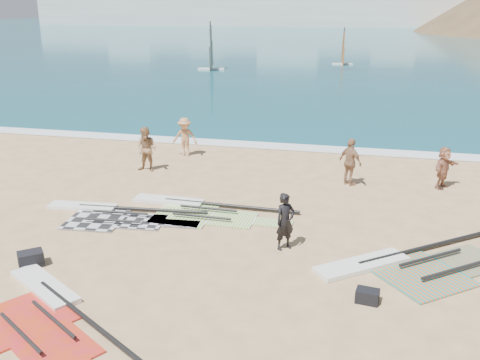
% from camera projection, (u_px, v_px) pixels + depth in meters
% --- Properties ---
extents(ground, '(300.00, 300.00, 0.00)m').
position_uv_depth(ground, '(219.00, 261.00, 14.43)').
color(ground, tan).
rests_on(ground, ground).
extents(sea, '(300.00, 240.00, 0.06)m').
position_uv_depth(sea, '(357.00, 30.00, 136.34)').
color(sea, '#0D4F5D').
rests_on(sea, ground).
extents(surf_line, '(300.00, 1.20, 0.04)m').
position_uv_depth(surf_line, '(287.00, 148.00, 25.79)').
color(surf_line, white).
rests_on(surf_line, ground).
extents(far_town, '(160.00, 8.00, 12.00)m').
position_uv_depth(far_town, '(304.00, 11.00, 154.99)').
color(far_town, white).
rests_on(far_town, ground).
extents(rig_grey, '(5.50, 2.24, 0.20)m').
position_uv_depth(rig_grey, '(108.00, 214.00, 17.55)').
color(rig_grey, black).
rests_on(rig_grey, ground).
extents(rig_green, '(5.86, 2.36, 0.20)m').
position_uv_depth(rig_green, '(196.00, 209.00, 17.94)').
color(rig_green, '#73BD16').
rests_on(rig_green, ground).
extents(rig_orange, '(5.96, 4.90, 0.20)m').
position_uv_depth(rig_orange, '(414.00, 263.00, 14.21)').
color(rig_orange, orange).
rests_on(rig_orange, ground).
extents(rig_red, '(5.14, 4.38, 0.20)m').
position_uv_depth(rig_red, '(47.00, 313.00, 11.92)').
color(rig_red, red).
rests_on(rig_red, ground).
extents(gear_bag_near, '(0.78, 0.76, 0.40)m').
position_uv_depth(gear_bag_near, '(31.00, 259.00, 14.13)').
color(gear_bag_near, black).
rests_on(gear_bag_near, ground).
extents(gear_bag_far, '(0.57, 0.44, 0.31)m').
position_uv_depth(gear_bag_far, '(367.00, 296.00, 12.42)').
color(gear_bag_far, black).
rests_on(gear_bag_far, ground).
extents(person_wetsuit, '(0.71, 0.70, 1.65)m').
position_uv_depth(person_wetsuit, '(285.00, 222.00, 14.93)').
color(person_wetsuit, black).
rests_on(person_wetsuit, ground).
extents(beachgoer_left, '(0.96, 0.78, 1.85)m').
position_uv_depth(beachgoer_left, '(147.00, 149.00, 21.91)').
color(beachgoer_left, '#A17954').
rests_on(beachgoer_left, ground).
extents(beachgoer_mid, '(1.17, 0.70, 1.77)m').
position_uv_depth(beachgoer_mid, '(185.00, 137.00, 24.11)').
color(beachgoer_mid, tan).
rests_on(beachgoer_mid, ground).
extents(beachgoer_back, '(1.10, 1.05, 1.83)m').
position_uv_depth(beachgoer_back, '(350.00, 162.00, 20.20)').
color(beachgoer_back, '#9E7354').
rests_on(beachgoer_back, ground).
extents(beachgoer_right, '(1.24, 1.49, 1.60)m').
position_uv_depth(beachgoer_right, '(444.00, 168.00, 19.92)').
color(beachgoer_right, '#B17354').
rests_on(beachgoer_right, ground).
extents(windsurfer_left, '(2.82, 3.31, 4.99)m').
position_uv_depth(windsurfer_left, '(211.00, 56.00, 55.27)').
color(windsurfer_left, white).
rests_on(windsurfer_left, ground).
extents(windsurfer_centre, '(2.35, 2.77, 4.16)m').
position_uv_depth(windsurfer_centre, '(343.00, 54.00, 60.02)').
color(windsurfer_centre, white).
rests_on(windsurfer_centre, ground).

